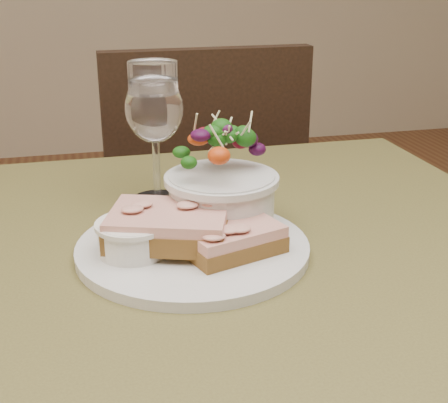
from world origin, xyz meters
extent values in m
cube|color=#4B4420|center=(0.00, 0.00, 0.73)|extent=(0.80, 0.80, 0.04)
cylinder|color=black|center=(0.34, 0.34, 0.35)|extent=(0.05, 0.05, 0.71)
cube|color=black|center=(0.11, 0.77, 0.45)|extent=(0.42, 0.42, 0.04)
cube|color=black|center=(0.11, 0.58, 0.68)|extent=(0.42, 0.04, 0.45)
cube|color=black|center=(0.11, 0.77, 0.23)|extent=(0.36, 0.36, 0.45)
cylinder|color=silver|center=(-0.04, 0.01, 0.76)|extent=(0.26, 0.26, 0.01)
cube|color=#523616|center=(0.00, -0.02, 0.77)|extent=(0.12, 0.10, 0.02)
cube|color=beige|center=(0.00, -0.02, 0.79)|extent=(0.12, 0.10, 0.01)
cube|color=#523616|center=(-0.06, 0.01, 0.78)|extent=(0.15, 0.13, 0.02)
cube|color=beige|center=(-0.06, 0.01, 0.80)|extent=(0.15, 0.13, 0.01)
cylinder|color=silver|center=(-0.10, 0.00, 0.78)|extent=(0.07, 0.07, 0.04)
cylinder|color=brown|center=(-0.10, 0.00, 0.80)|extent=(0.07, 0.07, 0.01)
cylinder|color=silver|center=(0.01, 0.06, 0.79)|extent=(0.13, 0.13, 0.06)
ellipsoid|color=#0D3309|center=(0.01, 0.06, 0.85)|extent=(0.11, 0.11, 0.06)
ellipsoid|color=#0D3309|center=(-0.08, 0.08, 0.77)|extent=(0.04, 0.04, 0.01)
sphere|color=maroon|center=(-0.10, 0.07, 0.77)|extent=(0.02, 0.02, 0.02)
cylinder|color=white|center=(-0.05, 0.18, 0.75)|extent=(0.07, 0.07, 0.00)
cylinder|color=white|center=(-0.05, 0.18, 0.80)|extent=(0.01, 0.01, 0.09)
ellipsoid|color=white|center=(-0.05, 0.18, 0.88)|extent=(0.08, 0.08, 0.09)
camera|label=1|loc=(-0.15, -0.62, 1.06)|focal=50.00mm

